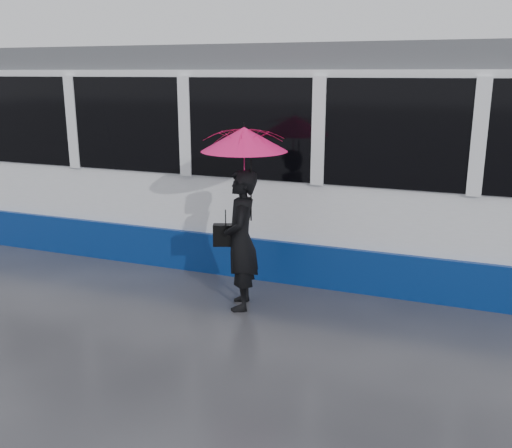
% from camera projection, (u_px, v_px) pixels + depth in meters
% --- Properties ---
extents(ground, '(90.00, 90.00, 0.00)m').
position_uv_depth(ground, '(247.00, 315.00, 7.19)').
color(ground, '#29292D').
rests_on(ground, ground).
extents(rails, '(34.00, 1.51, 0.02)m').
position_uv_depth(rails, '(304.00, 257.00, 9.44)').
color(rails, '#3F3D38').
rests_on(rails, ground).
extents(tram, '(26.00, 2.56, 3.35)m').
position_uv_depth(tram, '(371.00, 163.00, 8.66)').
color(tram, white).
rests_on(tram, ground).
extents(woman, '(0.63, 0.77, 1.81)m').
position_uv_depth(woman, '(241.00, 240.00, 7.23)').
color(woman, black).
rests_on(woman, ground).
extents(umbrella, '(1.36, 1.36, 1.22)m').
position_uv_depth(umbrella, '(244.00, 156.00, 6.93)').
color(umbrella, '#FF157C').
rests_on(umbrella, ground).
extents(handbag, '(0.35, 0.24, 0.46)m').
position_uv_depth(handbag, '(226.00, 235.00, 7.31)').
color(handbag, black).
rests_on(handbag, ground).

